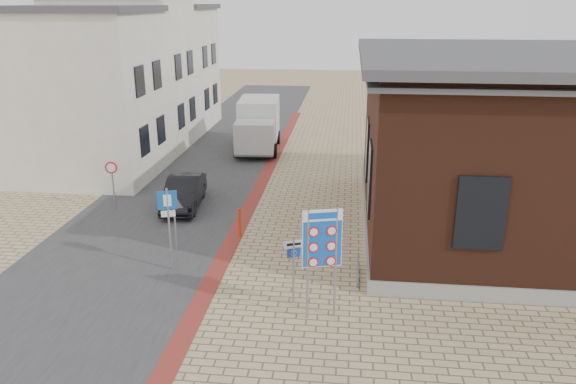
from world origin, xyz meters
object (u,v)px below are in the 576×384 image
at_px(parking_sign, 168,214).
at_px(sedan, 184,192).
at_px(box_truck, 258,125).
at_px(border_sign, 322,241).
at_px(essen_sign, 293,260).
at_px(bollard, 239,222).

bearing_deg(parking_sign, sedan, 84.04).
bearing_deg(sedan, box_truck, 75.48).
distance_m(border_sign, essen_sign, 1.46).
relative_size(box_truck, parking_sign, 2.03).
relative_size(sedan, parking_sign, 1.39).
bearing_deg(border_sign, essen_sign, 124.79).
bearing_deg(parking_sign, essen_sign, -40.28).
bearing_deg(border_sign, parking_sign, 138.96).
bearing_deg(essen_sign, parking_sign, 137.21).
bearing_deg(parking_sign, border_sign, -43.66).
distance_m(border_sign, parking_sign, 5.64).
bearing_deg(sedan, bollard, -49.94).
relative_size(sedan, essen_sign, 1.87).
bearing_deg(parking_sign, bollard, 42.03).
distance_m(box_truck, border_sign, 19.14).
xyz_separation_m(essen_sign, parking_sign, (-4.24, 1.70, 0.59)).
distance_m(box_truck, parking_sign, 16.12).
bearing_deg(bollard, border_sign, -57.88).
xyz_separation_m(sedan, parking_sign, (1.32, -5.95, 1.32)).
height_order(essen_sign, bollard, essen_sign).
height_order(sedan, bollard, sedan).
xyz_separation_m(border_sign, parking_sign, (-5.09, 2.40, -0.38)).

